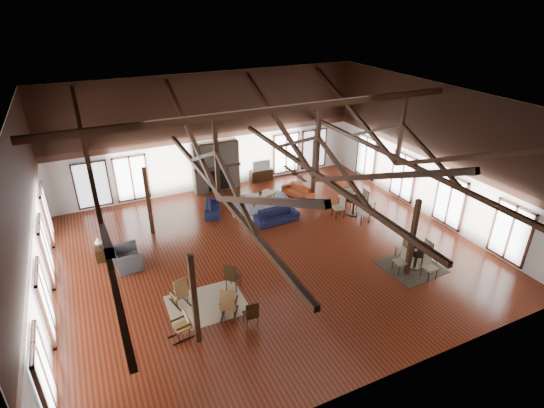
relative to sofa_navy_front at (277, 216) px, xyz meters
name	(u,v)px	position (x,y,z in m)	size (l,w,h in m)	color
floor	(270,251)	(-1.33, -2.15, -0.29)	(16.00, 16.00, 0.00)	#602B14
ceiling	(270,103)	(-1.33, -2.15, 5.71)	(16.00, 14.00, 0.02)	black
wall_back	(212,133)	(-1.33, 4.85, 2.71)	(16.00, 0.02, 6.00)	white
wall_front	(393,291)	(-1.33, -9.15, 2.71)	(16.00, 0.02, 6.00)	white
wall_left	(29,229)	(-9.33, -2.15, 2.71)	(0.02, 14.00, 6.00)	white
wall_right	(433,153)	(6.67, -2.15, 2.71)	(0.02, 14.00, 6.00)	white
roof_truss	(270,158)	(-1.33, -2.15, 3.74)	(15.60, 14.07, 3.14)	black
post_grid	(270,218)	(-1.33, -2.15, 1.23)	(8.16, 7.16, 3.05)	black
fireplace	(216,167)	(-1.33, 4.52, 1.00)	(2.50, 0.69, 2.60)	#706455
ceiling_fan	(295,173)	(-0.83, -3.15, 3.44)	(1.60, 1.60, 0.75)	black
sofa_navy_front	(277,216)	(0.00, 0.00, 0.00)	(2.01, 0.78, 0.59)	black
sofa_navy_left	(213,208)	(-2.38, 2.05, -0.04)	(0.68, 1.74, 0.51)	#121732
sofa_orange	(298,191)	(2.19, 2.03, -0.03)	(0.69, 1.78, 0.52)	#9A401D
coffee_table	(262,195)	(0.16, 1.96, 0.15)	(1.44, 1.03, 0.50)	brown
vase	(260,192)	(0.09, 2.05, 0.30)	(0.19, 0.19, 0.20)	#B2B2B2
armchair	(126,259)	(-6.72, -0.82, 0.09)	(1.04, 1.19, 0.77)	#353538
side_table_lamp	(101,252)	(-7.54, 0.06, 0.11)	(0.41, 0.41, 1.05)	black
rocking_chair_a	(180,293)	(-5.39, -3.83, 0.20)	(0.62, 0.90, 1.06)	#A4703E
rocking_chair_b	(228,304)	(-4.15, -5.07, 0.22)	(0.82, 0.95, 1.09)	#A4703E
rocking_chair_c	(184,324)	(-5.64, -5.29, 0.18)	(0.83, 0.53, 1.00)	#A4703E
side_chair_a	(232,275)	(-3.57, -3.83, 0.33)	(0.65, 0.65, 1.08)	black
side_chair_b	(251,313)	(-3.67, -5.83, 0.29)	(0.44, 0.44, 1.00)	black
cafe_table_near	(416,256)	(3.21, -5.47, 0.21)	(1.94, 1.94, 1.01)	black
cafe_table_far	(354,203)	(3.58, -0.90, 0.27)	(2.19, 2.19, 1.14)	black
cup_near	(416,250)	(3.14, -5.47, 0.48)	(0.11, 0.11, 0.09)	#B2B2B2
cup_far	(353,197)	(3.56, -0.83, 0.58)	(0.13, 0.13, 0.10)	#B2B2B2
tv_console	(261,175)	(1.26, 4.60, 0.02)	(1.24, 0.47, 0.62)	black
television	(261,165)	(1.25, 4.60, 0.62)	(1.01, 0.13, 0.58)	#B2B2B2
rug_tan	(207,304)	(-4.62, -4.20, -0.29)	(2.54, 2.00, 0.01)	tan
rug_navy	(260,203)	(0.05, 2.06, -0.29)	(3.10, 2.32, 0.01)	#171E41
rug_dark	(411,267)	(3.11, -5.41, -0.29)	(2.12, 1.93, 0.01)	black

